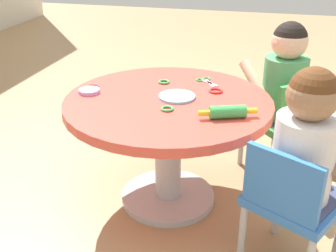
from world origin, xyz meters
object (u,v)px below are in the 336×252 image
object	(u,v)px
seated_child_right	(285,75)
child_chair_right	(284,120)
rolling_pin	(228,112)
craft_scissors	(206,81)
seated_child_left	(306,141)
craft_table	(168,125)
child_chair_left	(292,202)

from	to	relation	value
seated_child_right	child_chair_right	bearing A→B (deg)	-140.30
rolling_pin	craft_scissors	world-z (taller)	rolling_pin
seated_child_left	child_chair_right	size ratio (longest dim) A/B	0.95
craft_table	seated_child_right	distance (m)	0.64
child_chair_left	craft_table	bearing A→B (deg)	58.65
child_chair_left	rolling_pin	distance (m)	0.40
craft_table	seated_child_left	xyz separation A→B (m)	(-0.29, -0.55, 0.14)
seated_child_left	rolling_pin	world-z (taller)	seated_child_left
child_chair_left	craft_scissors	distance (m)	0.75
rolling_pin	craft_scissors	xyz separation A→B (m)	(0.39, 0.15, -0.02)
child_chair_right	craft_table	bearing A→B (deg)	126.53
rolling_pin	child_chair_left	bearing A→B (deg)	-126.11
seated_child_right	rolling_pin	world-z (taller)	seated_child_right
child_chair_right	seated_child_right	world-z (taller)	seated_child_right
child_chair_right	craft_scissors	bearing A→B (deg)	106.70
craft_table	seated_child_left	size ratio (longest dim) A/B	1.75
rolling_pin	craft_scissors	size ratio (longest dim) A/B	1.63
craft_table	craft_scissors	xyz separation A→B (m)	(0.26, -0.12, 0.13)
craft_table	craft_scissors	bearing A→B (deg)	-24.73
seated_child_right	rolling_pin	xyz separation A→B (m)	(-0.54, 0.21, 0.01)
child_chair_right	rolling_pin	bearing A→B (deg)	155.24
child_chair_right	seated_child_right	distance (m)	0.23
craft_table	child_chair_left	distance (m)	0.63
craft_table	child_chair_right	xyz separation A→B (m)	(0.37, -0.50, -0.09)
craft_scissors	child_chair_left	bearing A→B (deg)	-144.48
seated_child_left	rolling_pin	xyz separation A→B (m)	(0.16, 0.28, 0.01)
rolling_pin	seated_child_right	bearing A→B (deg)	-21.18
child_chair_right	seated_child_right	xyz separation A→B (m)	(0.03, 0.03, 0.23)
child_chair_right	rolling_pin	world-z (taller)	rolling_pin
craft_table	rolling_pin	size ratio (longest dim) A/B	4.02
seated_child_right	craft_scissors	bearing A→B (deg)	112.12
craft_table	child_chair_right	size ratio (longest dim) A/B	1.67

